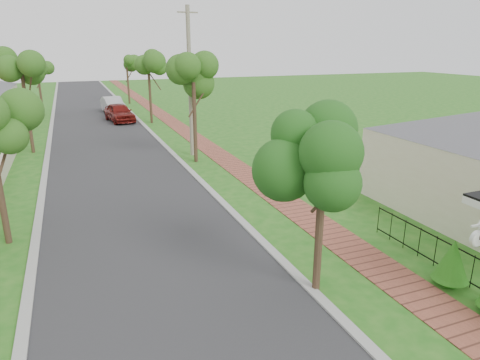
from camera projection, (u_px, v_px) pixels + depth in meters
ground at (320, 328)px, 10.32m from camera, size 160.00×160.00×0.00m
road at (110, 153)px, 27.00m from camera, size 7.00×120.00×0.02m
kerb_right at (167, 148)px, 28.28m from camera, size 0.30×120.00×0.10m
kerb_left at (47, 158)px, 25.71m from camera, size 0.30×120.00×0.10m
sidewalk at (205, 145)px, 29.19m from camera, size 1.50×120.00×0.03m
picket_fence at (473, 271)px, 11.89m from camera, size 0.03×8.02×1.00m
street_trees at (97, 73)px, 31.74m from camera, size 10.70×37.65×5.89m
parked_car_red at (119, 113)px, 37.83m from camera, size 2.56×4.92×1.60m
parked_car_white at (113, 105)px, 42.75m from camera, size 2.18×4.91×1.57m
near_tree at (324, 159)px, 10.80m from camera, size 1.85×1.85×4.76m
utility_pole at (190, 83)px, 25.25m from camera, size 1.20×0.24×8.68m
station_clock at (478, 238)px, 10.63m from camera, size 0.73×0.13×0.62m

